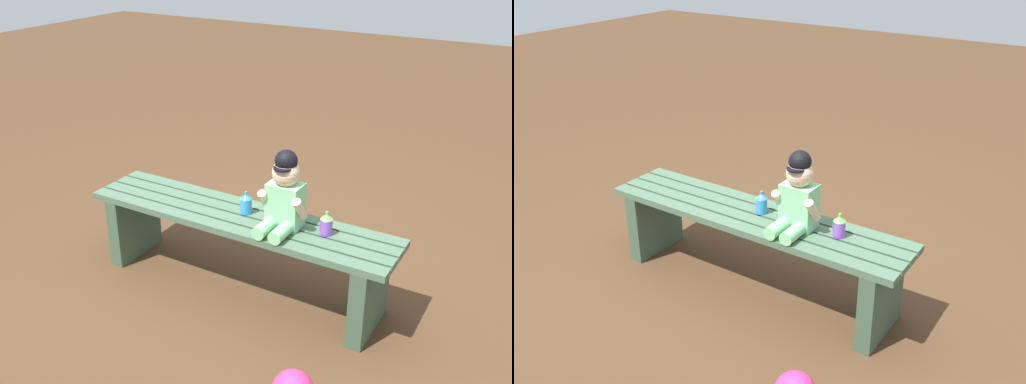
# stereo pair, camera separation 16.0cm
# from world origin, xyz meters

# --- Properties ---
(ground_plane) EXTENTS (16.00, 16.00, 0.00)m
(ground_plane) POSITION_xyz_m (0.00, 0.00, 0.00)
(ground_plane) COLOR #4C331E
(park_bench) EXTENTS (1.70, 0.37, 0.45)m
(park_bench) POSITION_xyz_m (0.00, 0.00, 0.31)
(park_bench) COLOR #47664C
(park_bench) RESTS_ON ground_plane
(child_figure) EXTENTS (0.23, 0.27, 0.40)m
(child_figure) POSITION_xyz_m (0.26, -0.01, 0.62)
(child_figure) COLOR #7FCC8C
(child_figure) RESTS_ON park_bench
(sippy_cup_left) EXTENTS (0.06, 0.06, 0.12)m
(sippy_cup_left) POSITION_xyz_m (0.02, 0.03, 0.51)
(sippy_cup_left) COLOR #338CE5
(sippy_cup_left) RESTS_ON park_bench
(sippy_cup_right) EXTENTS (0.06, 0.06, 0.12)m
(sippy_cup_right) POSITION_xyz_m (0.48, 0.03, 0.51)
(sippy_cup_right) COLOR #8C4CCC
(sippy_cup_right) RESTS_ON park_bench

